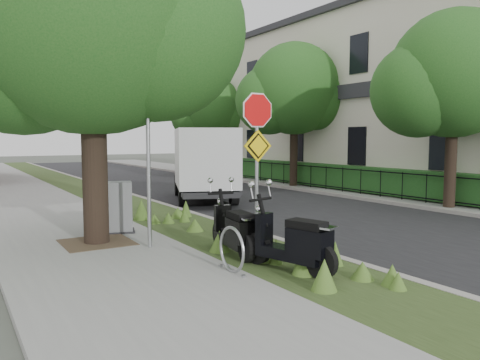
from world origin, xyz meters
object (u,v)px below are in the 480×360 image
(box_truck, at_px, (204,161))
(scooter_far, at_px, (298,247))
(utility_cabinet, at_px, (115,208))
(sign_assembly, at_px, (257,138))
(scooter_near, at_px, (237,235))

(box_truck, bearing_deg, scooter_far, -108.84)
(utility_cabinet, bearing_deg, box_truck, 43.81)
(scooter_far, height_order, box_truck, box_truck)
(sign_assembly, relative_size, scooter_near, 1.79)
(scooter_far, height_order, utility_cabinet, utility_cabinet)
(scooter_far, bearing_deg, utility_cabinet, 107.17)
(scooter_near, height_order, box_truck, box_truck)
(sign_assembly, height_order, scooter_near, sign_assembly)
(scooter_near, height_order, scooter_far, scooter_far)
(scooter_near, bearing_deg, box_truck, 66.33)
(sign_assembly, height_order, box_truck, sign_assembly)
(scooter_near, distance_m, scooter_far, 1.48)
(sign_assembly, bearing_deg, utility_cabinet, 122.06)
(box_truck, relative_size, utility_cabinet, 4.53)
(scooter_far, bearing_deg, sign_assembly, 76.89)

